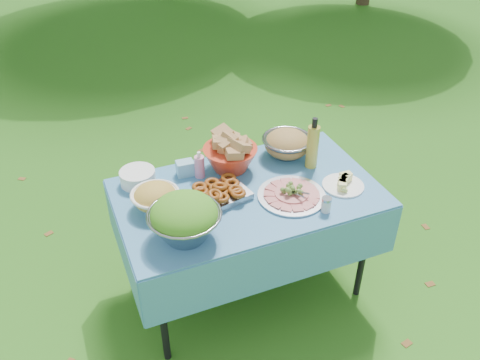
% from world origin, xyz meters
% --- Properties ---
extents(ground, '(80.00, 80.00, 0.00)m').
position_xyz_m(ground, '(0.00, 0.00, 0.00)').
color(ground, '#153E0B').
rests_on(ground, ground).
extents(picnic_table, '(1.46, 0.86, 0.76)m').
position_xyz_m(picnic_table, '(0.00, 0.00, 0.38)').
color(picnic_table, '#74BEDE').
rests_on(picnic_table, ground).
extents(salad_bowl, '(0.45, 0.45, 0.24)m').
position_xyz_m(salad_bowl, '(-0.44, -0.23, 0.88)').
color(salad_bowl, gray).
rests_on(salad_bowl, picnic_table).
extents(pasta_bowl_white, '(0.27, 0.27, 0.14)m').
position_xyz_m(pasta_bowl_white, '(-0.51, 0.06, 0.83)').
color(pasta_bowl_white, white).
rests_on(pasta_bowl_white, picnic_table).
extents(plate_stack, '(0.24, 0.24, 0.08)m').
position_xyz_m(plate_stack, '(-0.55, 0.32, 0.80)').
color(plate_stack, white).
rests_on(plate_stack, picnic_table).
extents(wipes_box, '(0.10, 0.08, 0.09)m').
position_xyz_m(wipes_box, '(-0.27, 0.30, 0.81)').
color(wipes_box, '#89C5DF').
rests_on(wipes_box, picnic_table).
extents(sanitizer_bottle, '(0.07, 0.07, 0.17)m').
position_xyz_m(sanitizer_bottle, '(-0.20, 0.25, 0.84)').
color(sanitizer_bottle, pink).
rests_on(sanitizer_bottle, picnic_table).
extents(bread_bowl, '(0.42, 0.42, 0.21)m').
position_xyz_m(bread_bowl, '(-0.00, 0.26, 0.87)').
color(bread_bowl, red).
rests_on(bread_bowl, picnic_table).
extents(pasta_bowl_steel, '(0.37, 0.37, 0.16)m').
position_xyz_m(pasta_bowl_steel, '(0.37, 0.27, 0.84)').
color(pasta_bowl_steel, gray).
rests_on(pasta_bowl_steel, picnic_table).
extents(fried_tray, '(0.36, 0.29, 0.08)m').
position_xyz_m(fried_tray, '(-0.18, 0.00, 0.80)').
color(fried_tray, '#A8A9AD').
rests_on(fried_tray, picnic_table).
extents(charcuterie_platter, '(0.42, 0.42, 0.09)m').
position_xyz_m(charcuterie_platter, '(0.20, -0.13, 0.80)').
color(charcuterie_platter, '#B9BAC1').
rests_on(charcuterie_platter, picnic_table).
extents(oil_bottle, '(0.09, 0.09, 0.32)m').
position_xyz_m(oil_bottle, '(0.45, 0.10, 0.92)').
color(oil_bottle, gold).
rests_on(oil_bottle, picnic_table).
extents(cheese_plate, '(0.29, 0.29, 0.06)m').
position_xyz_m(cheese_plate, '(0.52, -0.16, 0.79)').
color(cheese_plate, white).
rests_on(cheese_plate, picnic_table).
extents(shaker, '(0.07, 0.07, 0.09)m').
position_xyz_m(shaker, '(0.31, -0.32, 0.80)').
color(shaker, silver).
rests_on(shaker, picnic_table).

